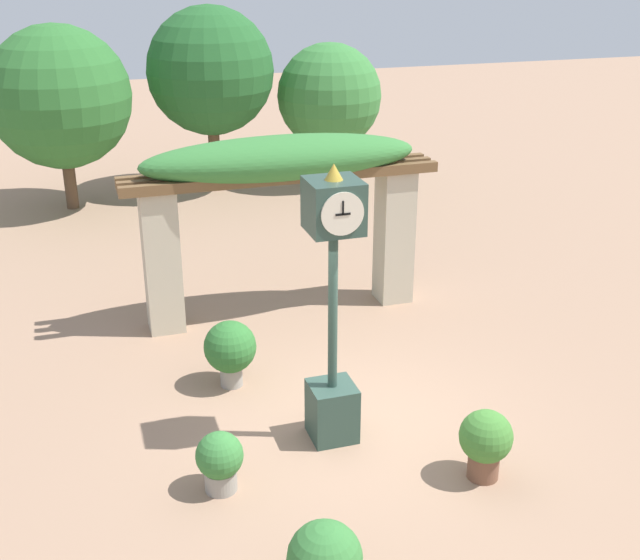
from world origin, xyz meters
name	(u,v)px	position (x,y,z in m)	size (l,w,h in m)	color
ground_plane	(355,422)	(0.00, 0.00, 0.00)	(60.00, 60.00, 0.00)	#9E7A60
pedestal_clock	(333,311)	(-0.39, -0.22, 1.73)	(0.60, 0.65, 3.51)	#2D473D
pergola	(282,184)	(0.00, 3.51, 2.24)	(5.06, 1.15, 3.00)	#BCB299
potted_plant_near_left	(230,349)	(-1.33, 1.41, 0.57)	(0.73, 0.73, 0.96)	gray
potted_plant_near_right	(220,460)	(-1.92, -0.85, 0.40)	(0.54, 0.54, 0.73)	gray
potted_plant_far_right	(486,441)	(1.01, -1.54, 0.49)	(0.62, 0.62, 0.86)	brown
tree_line	(180,87)	(-0.49, 10.86, 2.62)	(9.31, 3.61, 4.45)	brown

